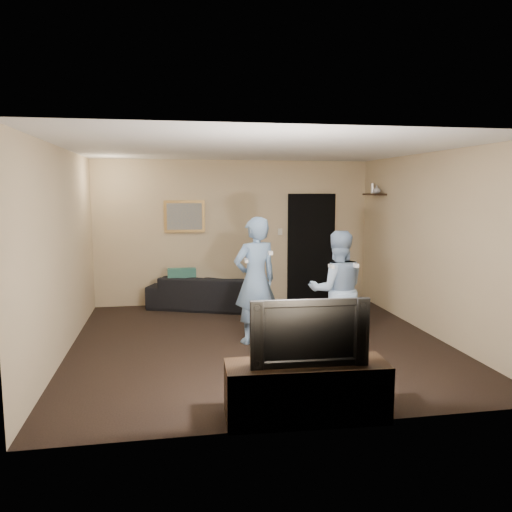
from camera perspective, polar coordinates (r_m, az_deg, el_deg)
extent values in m
plane|color=black|center=(6.94, 0.33, -9.79)|extent=(5.00, 5.00, 0.00)
cube|color=silver|center=(6.64, 0.35, 12.15)|extent=(5.00, 5.00, 0.04)
cube|color=tan|center=(9.13, -2.49, 2.72)|extent=(5.00, 0.04, 2.60)
cube|color=tan|center=(4.26, 6.40, -2.89)|extent=(5.00, 0.04, 2.60)
cube|color=tan|center=(6.69, -21.23, 0.45)|extent=(0.04, 5.00, 2.60)
cube|color=tan|center=(7.53, 19.41, 1.27)|extent=(0.04, 5.00, 2.60)
imported|color=black|center=(8.82, -5.64, -4.11)|extent=(2.14, 1.44, 0.58)
cube|color=#1B5149|center=(8.76, -8.46, -2.97)|extent=(0.49, 0.16, 0.49)
cube|color=olive|center=(9.01, -8.18, 4.50)|extent=(0.72, 0.05, 0.57)
cube|color=slate|center=(8.98, -8.17, 4.49)|extent=(0.62, 0.01, 0.47)
cube|color=black|center=(9.43, 6.32, 1.01)|extent=(0.90, 0.06, 2.00)
cube|color=silver|center=(9.25, 2.77, 2.79)|extent=(0.08, 0.02, 0.12)
cube|color=black|center=(9.05, 13.38, 6.86)|extent=(0.20, 0.60, 0.03)
imported|color=#B3B3B8|center=(8.97, 13.64, 7.40)|extent=(0.17, 0.17, 0.14)
cylinder|color=silver|center=(9.13, 13.18, 7.53)|extent=(0.06, 0.06, 0.18)
cube|color=black|center=(4.73, 5.80, -15.08)|extent=(1.50, 0.55, 0.53)
imported|color=black|center=(4.54, 5.89, -8.43)|extent=(1.07, 0.19, 0.61)
imported|color=#6586AF|center=(6.73, -0.08, -2.80)|extent=(0.72, 0.58, 1.72)
cube|color=white|center=(6.44, -1.15, -0.54)|extent=(0.04, 0.14, 0.04)
cube|color=white|center=(6.49, 1.65, 0.37)|extent=(0.05, 0.09, 0.05)
imported|color=#8BA8CA|center=(6.57, 9.26, -3.88)|extent=(0.81, 0.66, 1.55)
cube|color=white|center=(6.26, 8.61, -1.17)|extent=(0.04, 0.14, 0.04)
cube|color=white|center=(6.37, 11.34, -1.06)|extent=(0.05, 0.09, 0.05)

